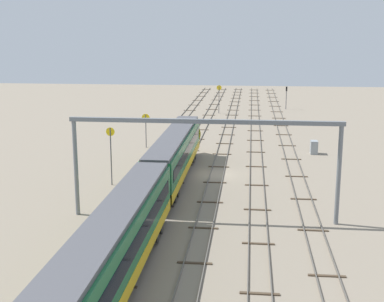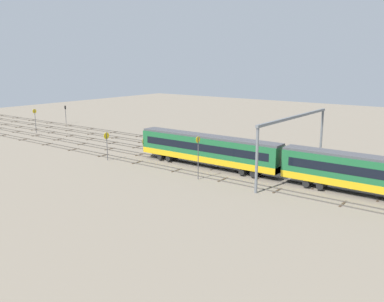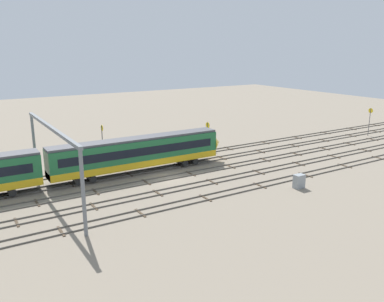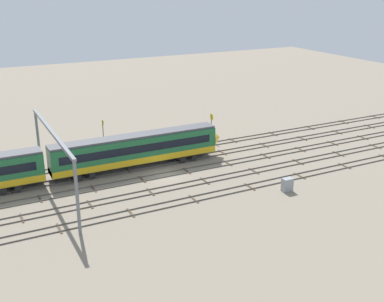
% 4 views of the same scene
% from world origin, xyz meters
% --- Properties ---
extents(ground_plane, '(202.95, 202.95, 0.00)m').
position_xyz_m(ground_plane, '(0.00, 0.00, 0.00)').
color(ground_plane, gray).
extents(track_near_foreground, '(186.95, 2.40, 0.16)m').
position_xyz_m(track_near_foreground, '(-0.00, -8.64, 0.07)').
color(track_near_foreground, '#59544C').
rests_on(track_near_foreground, ground).
extents(track_second_near, '(186.95, 2.40, 0.16)m').
position_xyz_m(track_second_near, '(-0.00, -4.32, 0.07)').
color(track_second_near, '#59544C').
rests_on(track_second_near, ground).
extents(track_middle, '(186.95, 2.40, 0.16)m').
position_xyz_m(track_middle, '(-0.00, 0.00, 0.07)').
color(track_middle, '#59544C').
rests_on(track_middle, ground).
extents(track_with_train, '(186.95, 2.40, 0.16)m').
position_xyz_m(track_with_train, '(-0.00, 4.32, 0.07)').
color(track_with_train, '#59544C').
rests_on(track_with_train, ground).
extents(track_far_background, '(186.95, 2.40, 0.16)m').
position_xyz_m(track_far_background, '(-0.00, 8.64, 0.07)').
color(track_far_background, '#59544C').
rests_on(track_far_background, ground).
extents(overhead_gantry, '(0.40, 22.27, 8.46)m').
position_xyz_m(overhead_gantry, '(-14.49, 0.18, 6.58)').
color(overhead_gantry, slate).
rests_on(overhead_gantry, ground).
extents(speed_sign_near_foreground, '(0.14, 0.88, 5.97)m').
position_xyz_m(speed_sign_near_foreground, '(-5.24, 10.45, 3.78)').
color(speed_sign_near_foreground, '#4C4C51').
rests_on(speed_sign_near_foreground, ground).
extents(speed_sign_mid_trackside, '(0.14, 0.94, 5.42)m').
position_xyz_m(speed_sign_mid_trackside, '(45.72, 2.59, 3.52)').
color(speed_sign_mid_trackside, '#4C4C51').
rests_on(speed_sign_mid_trackside, ground).
extents(speed_sign_far_trackside, '(0.14, 1.09, 4.61)m').
position_xyz_m(speed_sign_far_trackside, '(13.12, 10.47, 3.13)').
color(speed_sign_far_trackside, '#4C4C51').
rests_on(speed_sign_far_trackside, ground).
extents(signal_light_trackside_departure, '(0.31, 0.32, 4.60)m').
position_xyz_m(signal_light_trackside_departure, '(52.87, -10.66, 3.01)').
color(signal_light_trackside_departure, '#4C4C51').
rests_on(signal_light_trackside_departure, ground).
extents(relay_cabinet, '(1.33, 0.89, 1.70)m').
position_xyz_m(relay_cabinet, '(11.70, -11.74, 0.85)').
color(relay_cabinet, gray).
rests_on(relay_cabinet, ground).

